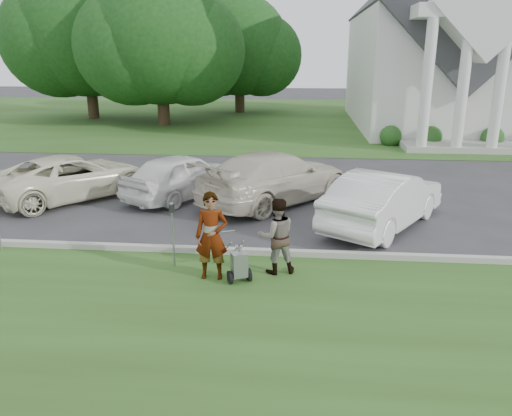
# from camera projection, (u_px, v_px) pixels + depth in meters

# --- Properties ---
(ground) EXTENTS (120.00, 120.00, 0.00)m
(ground) POSITION_uv_depth(u_px,v_px,m) (253.00, 264.00, 11.03)
(ground) COLOR #333335
(ground) RESTS_ON ground
(grass_strip) EXTENTS (80.00, 7.00, 0.01)m
(grass_strip) POSITION_uv_depth(u_px,v_px,m) (236.00, 338.00, 8.17)
(grass_strip) COLOR #2C4B19
(grass_strip) RESTS_ON ground
(church_lawn) EXTENTS (80.00, 30.00, 0.01)m
(church_lawn) POSITION_uv_depth(u_px,v_px,m) (289.00, 117.00, 36.71)
(church_lawn) COLOR #2C4B19
(church_lawn) RESTS_ON ground
(curb) EXTENTS (80.00, 0.18, 0.15)m
(curb) POSITION_uv_depth(u_px,v_px,m) (256.00, 252.00, 11.53)
(curb) COLOR #9E9E93
(curb) RESTS_ON ground
(church) EXTENTS (9.19, 19.00, 24.10)m
(church) POSITION_uv_depth(u_px,v_px,m) (436.00, 29.00, 30.47)
(church) COLOR white
(church) RESTS_ON ground
(tree_left) EXTENTS (10.63, 8.40, 9.71)m
(tree_left) POSITION_uv_depth(u_px,v_px,m) (160.00, 43.00, 31.14)
(tree_left) COLOR #332316
(tree_left) RESTS_ON ground
(tree_far) EXTENTS (11.64, 9.20, 10.73)m
(tree_far) POSITION_uv_depth(u_px,v_px,m) (86.00, 35.00, 34.34)
(tree_far) COLOR #332316
(tree_far) RESTS_ON ground
(tree_back) EXTENTS (9.61, 7.60, 8.89)m
(tree_back) POSITION_uv_depth(u_px,v_px,m) (239.00, 50.00, 38.51)
(tree_back) COLOR #332316
(tree_back) RESTS_ON ground
(striping_cart) EXTENTS (0.73, 0.99, 0.86)m
(striping_cart) POSITION_uv_depth(u_px,v_px,m) (239.00, 265.00, 10.07)
(striping_cart) COLOR black
(striping_cart) RESTS_ON ground
(person_left) EXTENTS (0.68, 0.45, 1.83)m
(person_left) POSITION_uv_depth(u_px,v_px,m) (212.00, 237.00, 10.10)
(person_left) COLOR #999999
(person_left) RESTS_ON ground
(person_right) EXTENTS (0.93, 0.81, 1.63)m
(person_right) POSITION_uv_depth(u_px,v_px,m) (277.00, 237.00, 10.39)
(person_right) COLOR #999999
(person_right) RESTS_ON ground
(parking_meter_near) EXTENTS (0.10, 0.09, 1.45)m
(parking_meter_near) POSITION_uv_depth(u_px,v_px,m) (173.00, 227.00, 10.67)
(parking_meter_near) COLOR gray
(parking_meter_near) RESTS_ON ground
(car_a) EXTENTS (4.98, 5.31, 1.39)m
(car_a) POSITION_uv_depth(u_px,v_px,m) (73.00, 177.00, 15.94)
(car_a) COLOR #F0ECCC
(car_a) RESTS_ON ground
(car_b) EXTENTS (3.72, 4.53, 1.45)m
(car_b) POSITION_uv_depth(u_px,v_px,m) (183.00, 175.00, 16.00)
(car_b) COLOR white
(car_b) RESTS_ON ground
(car_c) EXTENTS (5.23, 5.62, 1.59)m
(car_c) POSITION_uv_depth(u_px,v_px,m) (276.00, 177.00, 15.49)
(car_c) COLOR beige
(car_c) RESTS_ON ground
(car_d) EXTENTS (3.83, 4.77, 1.52)m
(car_d) POSITION_uv_depth(u_px,v_px,m) (384.00, 199.00, 13.27)
(car_d) COLOR white
(car_d) RESTS_ON ground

